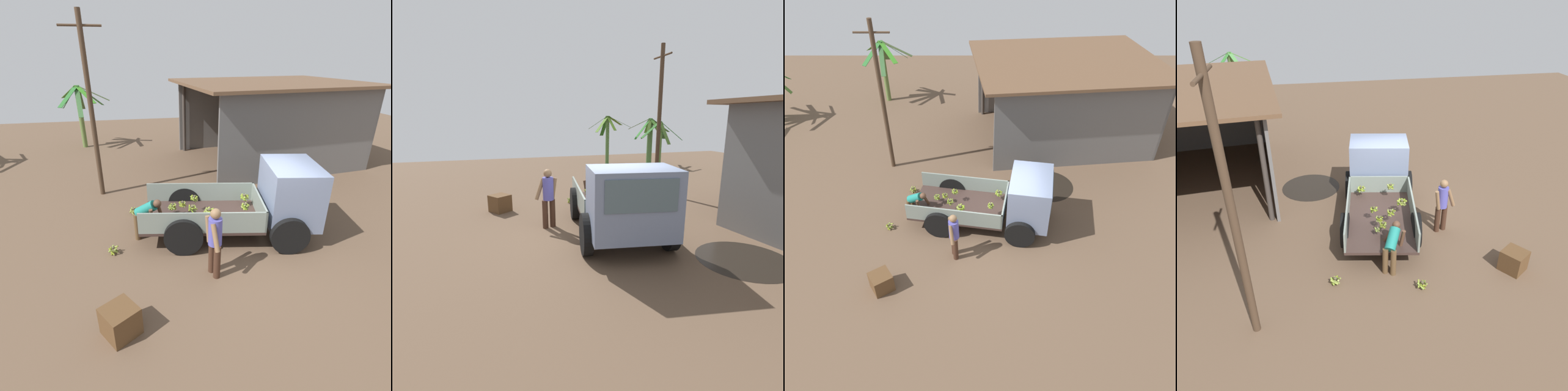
% 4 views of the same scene
% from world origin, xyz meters
% --- Properties ---
extents(ground, '(36.00, 36.00, 0.00)m').
position_xyz_m(ground, '(0.00, 0.00, 0.00)').
color(ground, brown).
extents(mud_patch_0, '(2.06, 2.06, 0.01)m').
position_xyz_m(mud_patch_0, '(1.98, 2.46, 0.00)').
color(mud_patch_0, black).
rests_on(mud_patch_0, ground).
extents(cargo_truck, '(4.88, 2.79, 2.03)m').
position_xyz_m(cargo_truck, '(0.45, 0.25, 1.06)').
color(cargo_truck, '#3C2B26').
rests_on(cargo_truck, ground).
extents(warehouse_shed, '(8.48, 7.18, 3.54)m').
position_xyz_m(warehouse_shed, '(3.52, 6.68, 2.53)').
color(warehouse_shed, '#636160').
rests_on(warehouse_shed, ground).
extents(utility_pole, '(1.24, 0.16, 5.83)m').
position_xyz_m(utility_pole, '(-4.31, 3.88, 3.01)').
color(utility_pole, '#473324').
rests_on(utility_pole, ground).
extents(banana_palm_1, '(2.58, 2.47, 3.07)m').
position_xyz_m(banana_palm_1, '(12.89, 6.27, 1.63)').
color(banana_palm_1, '#517034').
rests_on(banana_palm_1, ground).
extents(person_foreground_visitor, '(0.38, 0.70, 1.69)m').
position_xyz_m(person_foreground_visitor, '(-1.44, -1.25, 0.94)').
color(person_foreground_visitor, '#41271B').
rests_on(person_foreground_visitor, ground).
extents(person_worker_loading, '(0.86, 0.70, 1.23)m').
position_xyz_m(person_worker_loading, '(-2.86, 0.56, 0.74)').
color(person_worker_loading, brown).
rests_on(person_worker_loading, ground).
extents(banana_bunch_on_ground_0, '(0.29, 0.29, 0.22)m').
position_xyz_m(banana_bunch_on_ground_0, '(-3.21, 2.07, 0.12)').
color(banana_bunch_on_ground_0, brown).
rests_on(banana_bunch_on_ground_0, ground).
extents(banana_bunch_on_ground_1, '(0.27, 0.27, 0.22)m').
position_xyz_m(banana_bunch_on_ground_1, '(-3.74, 0.00, 0.13)').
color(banana_bunch_on_ground_1, '#4E4632').
rests_on(banana_bunch_on_ground_1, ground).
extents(wooden_crate_0, '(0.79, 0.79, 0.57)m').
position_xyz_m(wooden_crate_0, '(-3.48, -2.52, 0.28)').
color(wooden_crate_0, brown).
rests_on(wooden_crate_0, ground).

